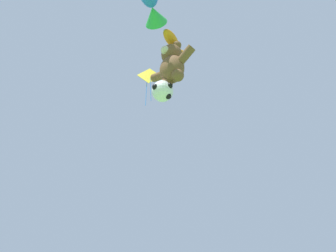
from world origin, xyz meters
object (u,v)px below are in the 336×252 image
Objects in this scene: soccer_ball_kite at (163,91)px; diamond_kite at (149,78)px; fish_kite_tangerine at (176,46)px; fish_kite_cobalt at (151,4)px; teddy_bear_kite at (172,65)px.

soccer_ball_kite is 5.63m from diamond_kite.
fish_kite_tangerine is at bearing 22.79° from soccer_ball_kite.
fish_kite_cobalt is at bearing -40.26° from diamond_kite.
soccer_ball_kite is 0.44× the size of fish_kite_cobalt.
teddy_bear_kite is at bearing -107.20° from fish_kite_tangerine.
diamond_kite is (-2.89, 1.57, 4.58)m from soccer_ball_kite.
fish_kite_cobalt is 0.71× the size of diamond_kite.
diamond_kite is at bearing 139.74° from fish_kite_cobalt.
fish_kite_tangerine is at bearing -21.01° from diamond_kite.
fish_kite_tangerine is 0.80× the size of fish_kite_cobalt.
fish_kite_tangerine is 4.09m from diamond_kite.
diamond_kite is at bearing 158.99° from fish_kite_tangerine.
teddy_bear_kite is 2.55× the size of soccer_ball_kite.
teddy_bear_kite is 0.80× the size of diamond_kite.
fish_kite_tangerine is 2.18m from fish_kite_cobalt.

